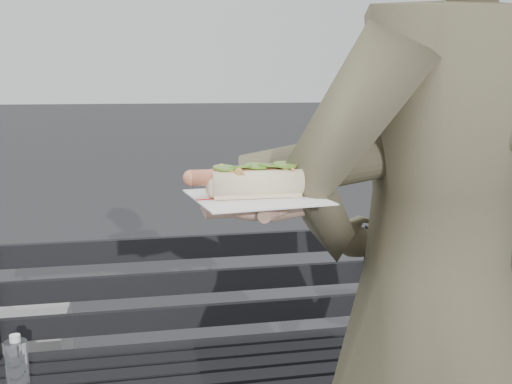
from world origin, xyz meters
The scene contains 3 objects.
park_bench centered at (0.04, 0.91, 0.52)m, with size 1.50×0.44×0.88m.
person centered at (0.43, 0.01, 0.96)m, with size 0.70×0.46×1.92m, color #4C4A32.
held_hotdog centered at (0.24, -0.03, 1.27)m, with size 0.61×0.32×0.20m.
Camera 1 is at (-0.12, -1.00, 1.40)m, focal length 42.00 mm.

